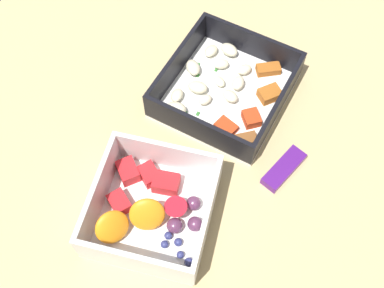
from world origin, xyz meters
TOP-DOWN VIEW (x-y plane):
  - table_surface at (0.00, 0.00)cm, footprint 80.00×80.00cm
  - pasta_container at (-11.12, 1.43)cm, footprint 18.86×17.89cm
  - fruit_bowl at (9.65, -0.05)cm, footprint 17.04×16.59cm
  - candy_bar at (-2.94, 13.13)cm, footprint 7.40×4.51cm

SIDE VIEW (x-z plane):
  - table_surface at x=0.00cm, z-range 0.00..2.00cm
  - candy_bar at x=-2.94cm, z-range 2.00..3.20cm
  - pasta_container at x=-11.12cm, z-range 1.00..6.09cm
  - fruit_bowl at x=9.65cm, z-range 1.03..7.08cm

